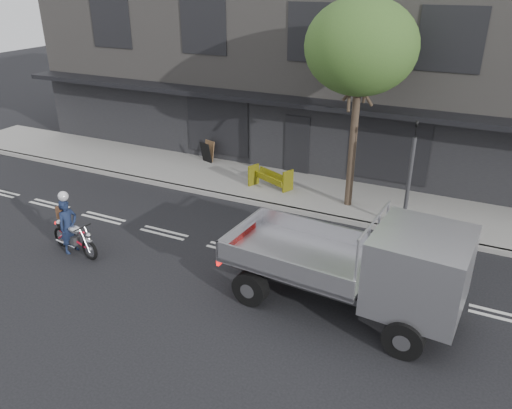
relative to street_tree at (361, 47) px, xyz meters
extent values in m
plane|color=black|center=(-2.20, -4.20, -5.28)|extent=(80.00, 80.00, 0.00)
cube|color=gray|center=(-2.20, 0.50, -5.20)|extent=(32.00, 3.20, 0.15)
cube|color=gray|center=(-2.20, -1.10, -5.20)|extent=(32.00, 0.20, 0.15)
cube|color=slate|center=(-2.20, 7.10, -1.28)|extent=(26.00, 10.00, 8.00)
cylinder|color=#382B21|center=(0.00, 0.00, -3.28)|extent=(0.24, 0.24, 4.00)
ellipsoid|color=#335620|center=(0.00, 0.00, 0.02)|extent=(3.40, 3.40, 2.89)
cylinder|color=#2D2D30|center=(2.00, -0.85, -3.78)|extent=(0.12, 0.12, 3.00)
imported|color=black|center=(2.00, -0.85, -2.03)|extent=(0.08, 0.10, 0.50)
torus|color=black|center=(-6.81, -6.15, -4.98)|extent=(0.62, 0.19, 0.62)
torus|color=black|center=(-5.55, -6.37, -4.98)|extent=(0.62, 0.19, 0.62)
cube|color=#2D2D30|center=(-6.22, -6.25, -4.88)|extent=(0.35, 0.27, 0.26)
ellipsoid|color=silver|center=(-6.08, -6.28, -4.51)|extent=(0.54, 0.36, 0.25)
cube|color=black|center=(-6.51, -6.20, -4.53)|extent=(0.52, 0.30, 0.08)
cylinder|color=black|center=(-5.71, -6.34, -4.33)|extent=(0.13, 0.55, 0.04)
imported|color=#16213E|center=(-6.33, -6.26, -4.48)|extent=(0.48, 0.64, 1.60)
cylinder|color=black|center=(-0.60, -6.29, -4.84)|extent=(0.89, 0.38, 0.87)
cylinder|color=black|center=(-0.45, -4.35, -4.84)|extent=(0.89, 0.38, 0.87)
cylinder|color=black|center=(3.05, -6.56, -4.84)|extent=(0.89, 0.38, 0.87)
cylinder|color=black|center=(3.20, -4.62, -4.84)|extent=(0.89, 0.38, 0.87)
cube|color=#2D2D30|center=(1.30, -5.46, -4.65)|extent=(5.33, 1.54, 0.16)
cube|color=#B3B3B8|center=(3.07, -5.59, -3.73)|extent=(2.09, 2.20, 1.72)
cube|color=black|center=(3.07, -5.59, -3.24)|extent=(1.86, 2.07, 0.63)
cube|color=#B3B2B7|center=(0.33, -5.38, -4.22)|extent=(3.59, 2.48, 0.11)
camera|label=1|loc=(3.83, -15.23, 1.99)|focal=35.00mm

